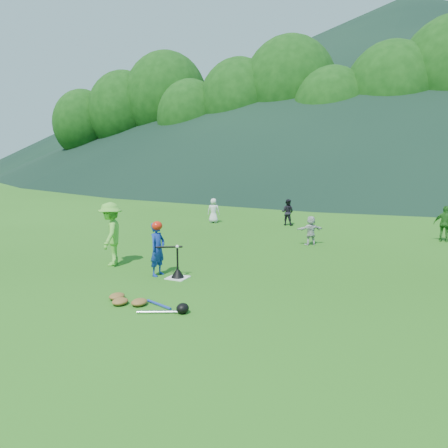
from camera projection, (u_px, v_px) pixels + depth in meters
name	position (u px, v px, depth m)	size (l,w,h in m)	color
ground	(178.00, 278.00, 9.98)	(120.00, 120.00, 0.00)	#255A14
home_plate	(178.00, 278.00, 9.98)	(0.45, 0.45, 0.02)	silver
baseball	(177.00, 247.00, 9.87)	(0.08, 0.08, 0.08)	white
batter_child	(158.00, 249.00, 10.12)	(0.46, 0.30, 1.25)	navy
adult_coach	(111.00, 234.00, 11.08)	(1.04, 0.60, 1.61)	#60BC37
fielder_a	(214.00, 211.00, 18.17)	(0.50, 0.32, 1.02)	silver
fielder_b	(288.00, 212.00, 17.51)	(0.51, 0.40, 1.06)	black
fielder_c	(445.00, 224.00, 14.15)	(0.69, 0.29, 1.17)	#256A20
fielder_d	(311.00, 230.00, 13.63)	(0.85, 0.27, 0.92)	#BABABA
batting_tee	(178.00, 273.00, 9.96)	(0.30, 0.30, 0.68)	black
batter_gear	(158.00, 228.00, 10.03)	(0.72, 0.29, 0.62)	red
equipment_pile	(139.00, 302.00, 8.14)	(1.80, 0.67, 0.19)	olive
outfield_fence	(359.00, 182.00, 34.93)	(70.07, 0.08, 1.33)	gray
tree_line	(375.00, 94.00, 38.90)	(70.04, 11.40, 14.82)	#382314
distant_hills	(362.00, 92.00, 84.08)	(155.00, 140.00, 32.00)	black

